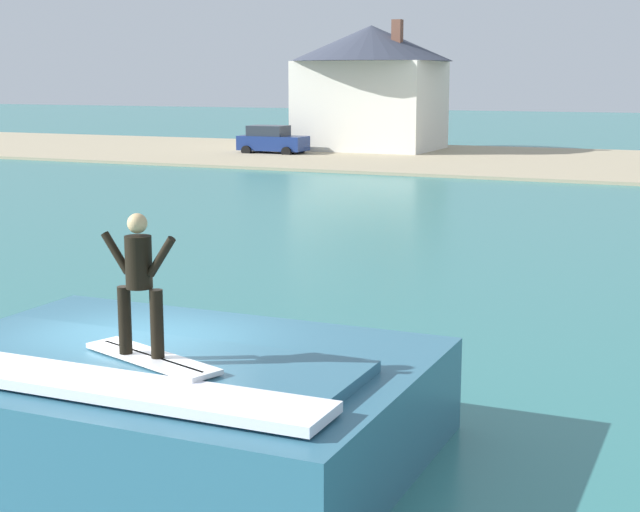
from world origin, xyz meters
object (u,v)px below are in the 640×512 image
object	(u,v)px
house_with_chimney	(371,80)
surfer	(139,277)
wave_crest	(163,402)
car_near_shore	(272,140)
surfboard	(152,358)

from	to	relation	value
house_with_chimney	surfer	bearing A→B (deg)	-72.28
wave_crest	car_near_shore	xyz separation A→B (m)	(-20.44, 44.19, 0.26)
wave_crest	car_near_shore	size ratio (longest dim) A/B	1.54
wave_crest	car_near_shore	bearing A→B (deg)	114.82
car_near_shore	surfboard	bearing A→B (deg)	-65.20
surfer	house_with_chimney	xyz separation A→B (m)	(-16.07, 50.30, 2.16)
surfboard	house_with_chimney	size ratio (longest dim) A/B	0.20
surfboard	car_near_shore	size ratio (longest dim) A/B	0.50
car_near_shore	house_with_chimney	world-z (taller)	house_with_chimney
wave_crest	house_with_chimney	xyz separation A→B (m)	(-15.91, 49.63, 3.96)
wave_crest	surfer	size ratio (longest dim) A/B	3.79
surfboard	surfer	size ratio (longest dim) A/B	1.23
surfer	car_near_shore	distance (m)	49.39
wave_crest	surfer	distance (m)	1.93
house_with_chimney	car_near_shore	bearing A→B (deg)	-129.80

